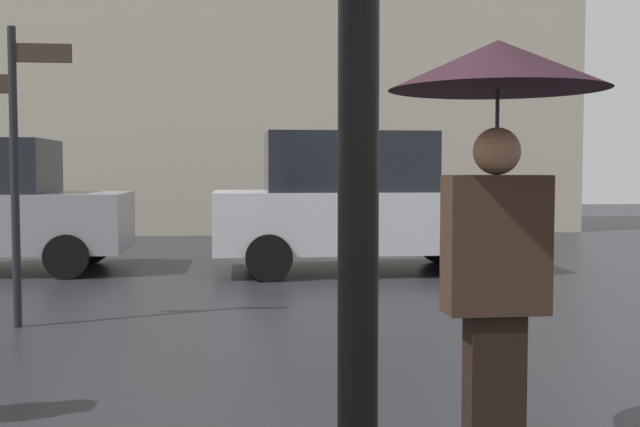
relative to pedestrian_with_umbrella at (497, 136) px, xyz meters
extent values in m
cylinder|color=black|center=(-1.00, -2.06, -0.35)|extent=(0.09, 0.09, 2.71)
cube|color=black|center=(0.00, 0.00, -1.29)|extent=(0.28, 0.18, 0.84)
cube|color=#332319|center=(0.00, 0.00, -0.53)|extent=(0.50, 0.23, 0.68)
sphere|color=#936B4C|center=(0.00, 0.00, -0.07)|extent=(0.23, 0.23, 0.23)
cylinder|color=black|center=(0.00, 0.00, 0.07)|extent=(0.02, 0.02, 0.30)
cone|color=black|center=(0.00, 0.00, 0.34)|extent=(1.07, 1.07, 0.24)
cylinder|color=black|center=(-3.65, 9.39, -1.39)|extent=(0.63, 0.18, 0.63)
cylinder|color=black|center=(-3.65, 7.53, -1.39)|extent=(0.63, 0.18, 0.63)
cube|color=silver|center=(0.61, 7.93, -0.94)|extent=(4.43, 1.87, 0.89)
cube|color=black|center=(0.39, 7.93, -0.06)|extent=(2.43, 1.72, 0.87)
cylinder|color=black|center=(2.05, 8.86, -1.38)|extent=(0.65, 0.18, 0.65)
cylinder|color=black|center=(2.05, 6.99, -1.38)|extent=(0.65, 0.18, 0.65)
cylinder|color=black|center=(-0.83, 8.86, -1.38)|extent=(0.65, 0.18, 0.65)
cylinder|color=black|center=(-0.83, 6.99, -1.38)|extent=(0.65, 0.18, 0.65)
cylinder|color=black|center=(-3.40, 4.14, -0.25)|extent=(0.08, 0.08, 2.91)
cube|color=#33281E|center=(-3.12, 4.14, 0.96)|extent=(0.56, 0.04, 0.18)
camera|label=1|loc=(-1.26, -3.70, -0.16)|focal=43.91mm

